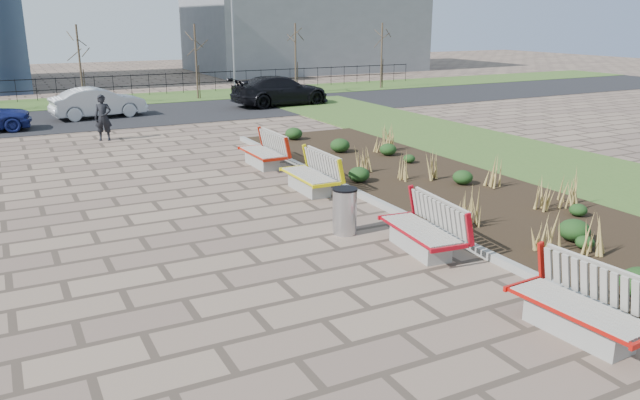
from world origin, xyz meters
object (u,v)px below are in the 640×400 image
car_silver (98,103)px  lamp_east (233,42)px  litter_bin (345,212)px  pedestrian (103,118)px  bench_b (420,227)px  bench_c (309,173)px  bench_d (262,150)px  bench_a (580,304)px  car_black (280,91)px

car_silver → lamp_east: 9.18m
litter_bin → pedestrian: pedestrian is taller
bench_b → litter_bin: (-0.78, 1.58, -0.02)m
bench_c → bench_d: same height
bench_c → pedestrian: size_ratio=1.25×
litter_bin → car_silver: size_ratio=0.24×
bench_c → bench_d: 3.22m
car_silver → lamp_east: (7.92, 4.00, 2.35)m
pedestrian → bench_b: bearing=-58.1°
bench_a → litter_bin: 5.42m
bench_a → lamp_east: (5.00, 28.10, 2.54)m
bench_c → bench_d: size_ratio=1.00×
bench_a → car_silver: bearing=92.4°
pedestrian → lamp_east: 13.12m
bench_c → bench_d: (0.00, 3.22, 0.00)m
litter_bin → car_black: size_ratio=0.19×
bench_b → bench_c: bearing=95.8°
bench_b → bench_d: (0.00, 8.09, 0.00)m
bench_c → lamp_east: bearing=76.5°
bench_c → car_silver: 15.72m
bench_a → bench_d: same height
pedestrian → car_silver: size_ratio=0.41×
pedestrian → bench_d: bearing=-43.1°
bench_d → car_black: bearing=63.6°
bench_a → bench_b: same height
bench_b → litter_bin: size_ratio=2.17×
car_black → bench_d: bearing=148.8°
bench_d → bench_c: bearing=-90.2°
car_silver → pedestrian: bearing=166.0°
car_black → lamp_east: 4.71m
litter_bin → pedestrian: 13.35m
litter_bin → lamp_east: 23.60m
lamp_east → pedestrian: bearing=-131.5°
bench_c → litter_bin: bench_c is taller
car_black → lamp_east: (-1.01, 4.00, 2.27)m
bench_d → pedestrian: size_ratio=1.25×
litter_bin → lamp_east: (5.78, 22.74, 2.56)m
bench_b → bench_d: 8.09m
pedestrian → car_black: 11.14m
pedestrian → car_black: (9.58, 5.68, -0.08)m
bench_d → bench_a: bearing=-90.2°
bench_d → pedestrian: bearing=118.4°
bench_b → bench_c: size_ratio=1.00×
bench_a → bench_d: (0.00, 11.87, 0.00)m
bench_a → bench_b: bearing=85.5°
car_black → bench_a: bearing=161.0°
bench_b → pedestrian: (-3.58, 14.63, 0.34)m
bench_c → car_black: size_ratio=0.41×
lamp_east → litter_bin: bearing=-104.3°
litter_bin → pedestrian: (-2.79, 13.05, 0.36)m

